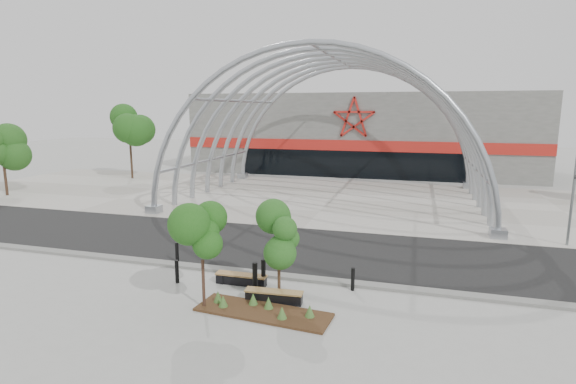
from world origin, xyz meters
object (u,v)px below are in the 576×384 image
(bench_1, at_px, (274,297))
(bollard_2, at_px, (255,278))
(signal_pole, at_px, (572,199))
(street_tree_0, at_px, (202,240))
(street_tree_1, at_px, (279,236))
(bench_0, at_px, (241,279))

(bench_1, relative_size, bollard_2, 1.77)
(signal_pole, bearing_deg, bench_1, -139.10)
(street_tree_0, bearing_deg, street_tree_1, 32.61)
(street_tree_1, bearing_deg, bollard_2, 166.88)
(street_tree_0, xyz_separation_m, bench_1, (2.09, 1.06, -2.14))
(signal_pole, bearing_deg, bench_0, -146.17)
(signal_pole, bearing_deg, street_tree_0, -140.95)
(signal_pole, relative_size, street_tree_1, 1.40)
(signal_pole, relative_size, bench_0, 2.23)
(signal_pole, relative_size, bollard_2, 3.86)
(street_tree_1, bearing_deg, bench_1, -104.00)
(signal_pole, distance_m, bench_0, 16.13)
(signal_pole, xyz_separation_m, bench_0, (-13.28, -8.90, -2.10))
(bench_0, bearing_deg, bench_1, -34.77)
(signal_pole, height_order, bench_0, signal_pole)
(street_tree_0, bearing_deg, bench_1, 26.89)
(bench_0, bearing_deg, street_tree_1, -25.29)
(street_tree_0, bearing_deg, signal_pole, 39.05)
(bench_0, distance_m, bench_1, 2.03)
(signal_pole, distance_m, street_tree_0, 17.65)
(street_tree_0, relative_size, bench_0, 1.65)
(bench_0, distance_m, bollard_2, 1.05)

